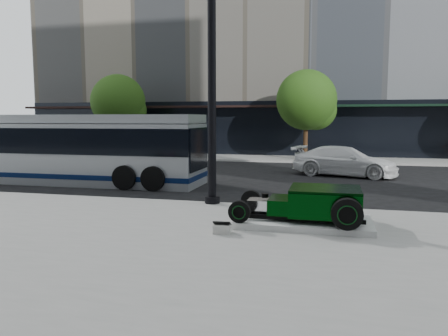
% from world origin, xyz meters
% --- Properties ---
extents(ground, '(120.00, 120.00, 0.00)m').
position_xyz_m(ground, '(0.00, 0.00, 0.00)').
color(ground, black).
rests_on(ground, ground).
extents(sidewalk_near, '(70.00, 17.00, 0.12)m').
position_xyz_m(sidewalk_near, '(0.00, -10.50, 0.06)').
color(sidewalk_near, gray).
rests_on(sidewalk_near, ground).
extents(sidewalk_far, '(70.00, 4.00, 0.12)m').
position_xyz_m(sidewalk_far, '(0.00, 14.00, 0.06)').
color(sidewalk_far, gray).
rests_on(sidewalk_far, ground).
extents(street_trees, '(29.80, 3.80, 5.70)m').
position_xyz_m(street_trees, '(1.15, 13.07, 3.77)').
color(street_trees, black).
rests_on(street_trees, sidewalk_far).
extents(display_plinth, '(3.40, 1.80, 0.15)m').
position_xyz_m(display_plinth, '(1.92, -4.34, 0.20)').
color(display_plinth, silver).
rests_on(display_plinth, sidewalk_near).
extents(hot_rod, '(3.22, 2.00, 0.81)m').
position_xyz_m(hot_rod, '(2.25, -4.34, 0.70)').
color(hot_rod, black).
rests_on(hot_rod, display_plinth).
extents(info_plaque, '(0.42, 0.33, 0.31)m').
position_xyz_m(info_plaque, '(0.16, -5.63, 0.24)').
color(info_plaque, silver).
rests_on(info_plaque, sidewalk_near).
extents(lamppost, '(0.47, 0.47, 8.51)m').
position_xyz_m(lamppost, '(-1.02, -2.20, 4.05)').
color(lamppost, black).
rests_on(lamppost, sidewalk_near).
extents(transit_bus, '(12.12, 2.88, 2.92)m').
position_xyz_m(transit_bus, '(-8.58, 1.45, 1.49)').
color(transit_bus, '#A8ADB1').
rests_on(transit_bus, ground).
extents(white_sedan, '(5.26, 3.16, 1.43)m').
position_xyz_m(white_sedan, '(3.24, 6.46, 0.71)').
color(white_sedan, white).
rests_on(white_sedan, ground).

